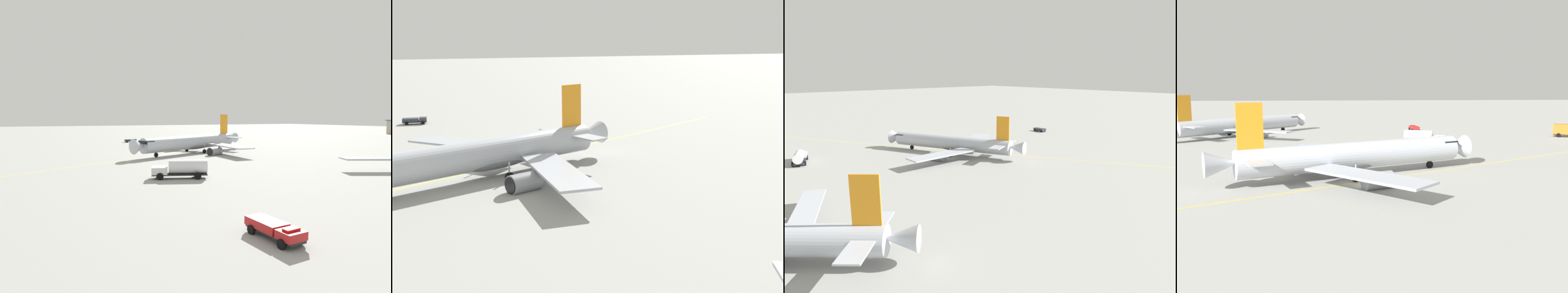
% 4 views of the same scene
% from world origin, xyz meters
% --- Properties ---
extents(ground_plane, '(600.00, 600.00, 0.00)m').
position_xyz_m(ground_plane, '(0.00, 0.00, 0.00)').
color(ground_plane, '#9E9E99').
extents(airliner_main, '(33.81, 36.63, 10.56)m').
position_xyz_m(airliner_main, '(4.83, 1.96, 2.73)').
color(airliner_main, '#B2B7C1').
rests_on(airliner_main, ground_plane).
extents(baggage_truck_truck, '(2.46, 4.61, 1.22)m').
position_xyz_m(baggage_truck_truck, '(-38.76, -4.82, 0.72)').
color(baggage_truck_truck, '#232326').
rests_on(baggage_truck_truck, ground_plane).
extents(taxiway_centreline, '(62.88, 113.55, 0.01)m').
position_xyz_m(taxiway_centreline, '(4.05, -3.96, 0.00)').
color(taxiway_centreline, yellow).
rests_on(taxiway_centreline, ground_plane).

